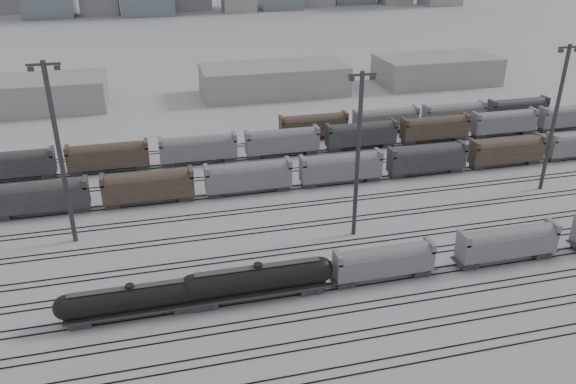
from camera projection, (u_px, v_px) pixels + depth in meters
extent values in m
plane|color=silver|center=(363.00, 287.00, 72.74)|extent=(900.00, 900.00, 0.00)
cube|color=black|center=(413.00, 363.00, 59.79)|extent=(220.00, 0.07, 0.16)
cube|color=black|center=(407.00, 355.00, 61.05)|extent=(220.00, 0.07, 0.16)
cube|color=black|center=(394.00, 334.00, 64.18)|extent=(220.00, 0.07, 0.16)
cube|color=black|center=(389.00, 326.00, 65.44)|extent=(220.00, 0.07, 0.16)
cube|color=black|center=(377.00, 308.00, 68.57)|extent=(220.00, 0.07, 0.16)
cube|color=black|center=(372.00, 301.00, 69.83)|extent=(220.00, 0.07, 0.16)
cube|color=black|center=(362.00, 285.00, 72.95)|extent=(220.00, 0.07, 0.16)
cube|color=black|center=(358.00, 279.00, 74.21)|extent=(220.00, 0.07, 0.16)
cube|color=black|center=(349.00, 265.00, 77.34)|extent=(220.00, 0.07, 0.16)
cube|color=black|center=(345.00, 260.00, 78.60)|extent=(220.00, 0.07, 0.16)
cube|color=black|center=(337.00, 247.00, 81.73)|extent=(220.00, 0.07, 0.16)
cube|color=black|center=(334.00, 242.00, 82.99)|extent=(220.00, 0.07, 0.16)
cube|color=black|center=(323.00, 225.00, 87.87)|extent=(220.00, 0.07, 0.16)
cube|color=black|center=(320.00, 221.00, 89.13)|extent=(220.00, 0.07, 0.16)
cube|color=black|center=(310.00, 206.00, 94.02)|extent=(220.00, 0.07, 0.16)
cube|color=black|center=(308.00, 202.00, 95.28)|extent=(220.00, 0.07, 0.16)
cube|color=black|center=(299.00, 189.00, 100.16)|extent=(220.00, 0.07, 0.16)
cube|color=black|center=(297.00, 185.00, 101.42)|extent=(220.00, 0.07, 0.16)
cube|color=black|center=(288.00, 172.00, 107.18)|extent=(220.00, 0.07, 0.16)
cube|color=black|center=(286.00, 169.00, 108.44)|extent=(220.00, 0.07, 0.16)
cube|color=black|center=(278.00, 157.00, 114.20)|extent=(220.00, 0.07, 0.16)
cube|color=black|center=(277.00, 154.00, 115.46)|extent=(220.00, 0.07, 0.16)
cube|color=black|center=(270.00, 144.00, 121.23)|extent=(220.00, 0.07, 0.16)
cube|color=black|center=(269.00, 141.00, 122.48)|extent=(220.00, 0.07, 0.16)
cube|color=#27282A|center=(80.00, 321.00, 65.60)|extent=(2.62, 2.12, 0.71)
cube|color=#27282A|center=(184.00, 305.00, 68.30)|extent=(2.62, 2.12, 0.71)
cube|color=#27282A|center=(133.00, 309.00, 66.74)|extent=(15.63, 2.72, 0.25)
cylinder|color=black|center=(131.00, 298.00, 66.05)|extent=(14.62, 2.92, 2.92)
sphere|color=black|center=(66.00, 307.00, 64.42)|extent=(2.92, 2.92, 2.92)
sphere|color=black|center=(194.00, 289.00, 67.68)|extent=(2.92, 2.92, 2.92)
cylinder|color=black|center=(130.00, 287.00, 65.37)|extent=(1.01, 1.01, 0.50)
cube|color=#27282A|center=(130.00, 287.00, 65.41)|extent=(14.12, 0.91, 0.06)
cube|color=#27282A|center=(205.00, 302.00, 68.85)|extent=(2.89, 2.34, 0.78)
cube|color=#27282A|center=(310.00, 286.00, 71.82)|extent=(2.89, 2.34, 0.78)
cube|color=#27282A|center=(259.00, 290.00, 70.10)|extent=(17.25, 3.01, 0.28)
cylinder|color=black|center=(258.00, 278.00, 69.34)|extent=(16.14, 3.23, 3.23)
sphere|color=black|center=(193.00, 287.00, 67.54)|extent=(3.23, 3.23, 3.23)
sphere|color=black|center=(321.00, 269.00, 71.14)|extent=(3.23, 3.23, 3.23)
cylinder|color=black|center=(258.00, 266.00, 68.59)|extent=(1.11, 1.11, 0.56)
cube|color=#27282A|center=(258.00, 267.00, 68.64)|extent=(15.58, 1.00, 0.07)
cube|color=#27282A|center=(344.00, 282.00, 72.92)|extent=(2.32, 1.87, 0.62)
cube|color=#27282A|center=(420.00, 271.00, 75.30)|extent=(2.32, 1.87, 0.62)
cube|color=slate|center=(384.00, 263.00, 73.22)|extent=(13.36, 2.67, 2.85)
cylinder|color=slate|center=(384.00, 256.00, 72.77)|extent=(12.11, 2.58, 2.58)
cube|color=slate|center=(338.00, 257.00, 71.04)|extent=(0.62, 2.67, 1.25)
cube|color=slate|center=(430.00, 245.00, 73.90)|extent=(0.62, 2.67, 1.25)
cone|color=#27282A|center=(383.00, 274.00, 73.96)|extent=(2.14, 2.14, 0.80)
cube|color=#27282A|center=(467.00, 263.00, 76.89)|extent=(2.48, 2.00, 0.67)
cube|color=#27282A|center=(540.00, 253.00, 79.44)|extent=(2.48, 2.00, 0.67)
cube|color=slate|center=(507.00, 244.00, 77.21)|extent=(14.30, 2.86, 3.05)
cylinder|color=slate|center=(508.00, 237.00, 76.73)|extent=(12.96, 2.76, 2.76)
cube|color=slate|center=(464.00, 238.00, 74.87)|extent=(0.67, 2.86, 1.33)
cube|color=slate|center=(553.00, 226.00, 77.94)|extent=(0.67, 2.86, 1.33)
cone|color=#27282A|center=(505.00, 256.00, 78.00)|extent=(2.29, 2.29, 0.86)
cylinder|color=#353538|center=(60.00, 157.00, 77.87)|extent=(0.69, 0.69, 26.79)
cube|color=#353538|center=(43.00, 64.00, 72.42)|extent=(4.29, 0.32, 0.32)
cube|color=#353538|center=(31.00, 69.00, 72.28)|extent=(0.75, 0.54, 0.54)
cube|color=#353538|center=(57.00, 68.00, 73.00)|extent=(0.75, 0.54, 0.54)
cylinder|color=#353538|center=(358.00, 158.00, 80.17)|extent=(0.64, 0.64, 24.92)
cube|color=#353538|center=(362.00, 75.00, 75.09)|extent=(3.99, 0.30, 0.30)
cube|color=#353538|center=(352.00, 79.00, 74.97)|extent=(0.70, 0.50, 0.50)
cube|color=#353538|center=(373.00, 78.00, 75.64)|extent=(0.70, 0.50, 0.50)
cylinder|color=#353538|center=(554.00, 120.00, 94.98)|extent=(0.65, 0.65, 25.46)
cube|color=#353538|center=(570.00, 47.00, 89.80)|extent=(4.07, 0.31, 0.31)
cube|color=#353538|center=(561.00, 51.00, 89.67)|extent=(0.71, 0.51, 0.51)
cube|color=#27282A|center=(40.00, 199.00, 90.05)|extent=(15.00, 3.00, 5.60)
cube|color=brown|center=(149.00, 188.00, 93.84)|extent=(15.00, 3.00, 5.60)
cube|color=slate|center=(248.00, 178.00, 97.63)|extent=(15.00, 3.00, 5.60)
cube|color=slate|center=(341.00, 169.00, 101.42)|extent=(15.00, 3.00, 5.60)
cube|color=#27282A|center=(427.00, 160.00, 105.21)|extent=(15.00, 3.00, 5.60)
cube|color=brown|center=(507.00, 152.00, 109.00)|extent=(15.00, 3.00, 5.60)
cube|color=#27282A|center=(12.00, 166.00, 102.53)|extent=(15.00, 3.00, 5.60)
cube|color=brown|center=(108.00, 158.00, 106.32)|extent=(15.00, 3.00, 5.60)
cube|color=slate|center=(198.00, 150.00, 110.11)|extent=(15.00, 3.00, 5.60)
cube|color=slate|center=(282.00, 143.00, 113.90)|extent=(15.00, 3.00, 5.60)
cube|color=#27282A|center=(361.00, 136.00, 117.69)|extent=(15.00, 3.00, 5.60)
cube|color=brown|center=(435.00, 129.00, 121.49)|extent=(15.00, 3.00, 5.60)
cube|color=slate|center=(504.00, 123.00, 125.28)|extent=(15.00, 3.00, 5.60)
cube|color=slate|center=(569.00, 118.00, 129.07)|extent=(15.00, 3.00, 5.60)
cube|color=brown|center=(314.00, 127.00, 122.93)|extent=(15.00, 3.00, 5.60)
cube|color=slate|center=(386.00, 121.00, 126.72)|extent=(15.00, 3.00, 5.60)
cube|color=slate|center=(453.00, 115.00, 130.51)|extent=(15.00, 3.00, 5.60)
cube|color=#27282A|center=(517.00, 110.00, 134.30)|extent=(15.00, 3.00, 5.60)
cube|color=gray|center=(3.00, 96.00, 141.04)|extent=(50.00, 18.00, 8.00)
cube|color=gray|center=(274.00, 80.00, 156.65)|extent=(40.00, 18.00, 8.00)
cube|color=gray|center=(436.00, 70.00, 167.80)|extent=(35.00, 18.00, 8.00)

